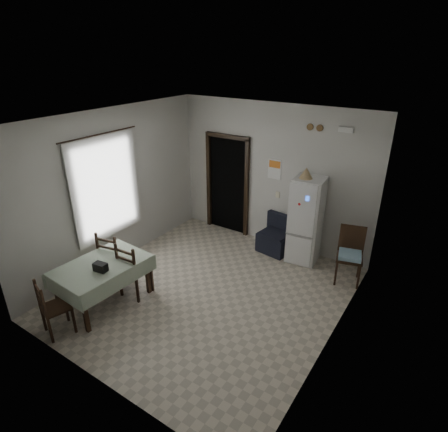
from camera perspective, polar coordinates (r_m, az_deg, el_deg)
ground at (r=6.53m, az=-2.47°, el=-11.57°), size 4.50×4.50×0.00m
ceiling at (r=5.36m, az=-3.05°, el=14.33°), size 4.20×4.50×0.02m
wall_back at (r=7.60m, az=7.35°, el=5.96°), size 4.20×0.02×2.90m
wall_front at (r=4.43m, az=-20.41°, el=-10.05°), size 4.20×0.02×2.90m
wall_left at (r=7.15m, az=-16.49°, el=3.94°), size 0.02×4.50×2.90m
wall_right at (r=4.98m, az=17.30°, el=-5.47°), size 0.02×4.50×2.90m
doorway at (r=8.37m, az=1.40°, el=5.12°), size 1.06×0.52×2.22m
window_recess at (r=7.04m, az=-18.07°, el=4.27°), size 0.10×1.20×1.60m
curtain at (r=6.96m, az=-17.50°, el=4.11°), size 0.02×1.45×1.85m
curtain_rod at (r=6.70m, az=-18.48°, el=11.72°), size 0.02×1.60×0.02m
calendar at (r=7.51m, az=7.72°, el=7.09°), size 0.28×0.02×0.40m
calendar_image at (r=7.48m, az=7.74°, el=7.81°), size 0.24×0.01×0.14m
light_switch at (r=7.65m, az=8.17°, el=3.24°), size 0.08×0.02×0.12m
vent_left at (r=7.04m, az=12.99°, el=13.09°), size 0.12×0.03×0.12m
vent_right at (r=6.98m, az=14.39°, el=12.86°), size 0.12×0.03×0.12m
emergency_light at (r=6.82m, az=18.11°, el=12.41°), size 0.25×0.07×0.09m
fridge at (r=7.22m, az=12.40°, el=-0.68°), size 0.60×0.60×1.68m
tan_cone at (r=6.86m, az=12.42°, el=6.43°), size 0.26×0.26×0.20m
navy_seat at (r=7.63m, az=7.89°, el=-2.81°), size 0.69×0.67×0.74m
corner_chair at (r=6.89m, az=18.61°, el=-5.87°), size 0.54×0.54×1.01m
dining_table at (r=6.41m, az=-17.81°, el=-9.73°), size 1.00×1.45×0.73m
black_bag at (r=6.01m, az=-18.31°, el=-7.40°), size 0.22×0.15×0.13m
dining_chair_far_left at (r=6.81m, az=-16.22°, el=-5.89°), size 0.51×0.51×1.02m
dining_chair_far_right at (r=6.41m, az=-13.42°, el=-7.72°), size 0.45×0.45×1.00m
dining_chair_near_head at (r=6.01m, az=-24.27°, el=-12.47°), size 0.48×0.48×0.89m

